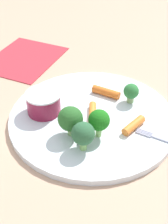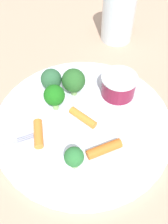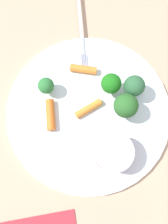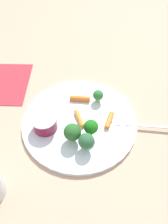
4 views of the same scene
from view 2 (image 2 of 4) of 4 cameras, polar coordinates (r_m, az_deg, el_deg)
The scene contains 11 objects.
ground_plane at distance 0.44m, azimuth -0.25°, elevation -2.75°, with size 2.40×2.40×0.00m, color tan.
plate at distance 0.44m, azimuth -0.25°, elevation -2.29°, with size 0.31×0.31×0.01m, color white.
sauce_cup at distance 0.46m, azimuth 8.05°, elevation 6.16°, with size 0.07×0.07×0.04m.
broccoli_floret_0 at distance 0.36m, azimuth -2.33°, elevation -10.49°, with size 0.03×0.03×0.04m.
broccoli_floret_1 at distance 0.43m, azimuth -6.93°, elevation 3.82°, with size 0.04×0.04×0.05m.
broccoli_floret_2 at distance 0.46m, azimuth -7.63°, elevation 7.50°, with size 0.04×0.04×0.05m.
broccoli_floret_3 at distance 0.45m, azimuth -2.46°, elevation 7.30°, with size 0.04×0.04×0.06m.
carrot_stick_0 at distance 0.39m, azimuth 4.72°, elevation -8.56°, with size 0.02×0.02×0.06m, color orange.
carrot_stick_1 at distance 0.41m, azimuth -10.61°, elevation -4.95°, with size 0.01×0.01×0.05m, color orange.
carrot_stick_2 at distance 0.43m, azimuth -0.01°, elevation -1.19°, with size 0.01×0.01×0.05m, color orange.
drinking_glass at distance 0.60m, azimuth 7.99°, elevation 21.45°, with size 0.07×0.07×0.12m, color silver.
Camera 2 is at (-0.17, 0.20, 0.36)m, focal length 39.26 mm.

